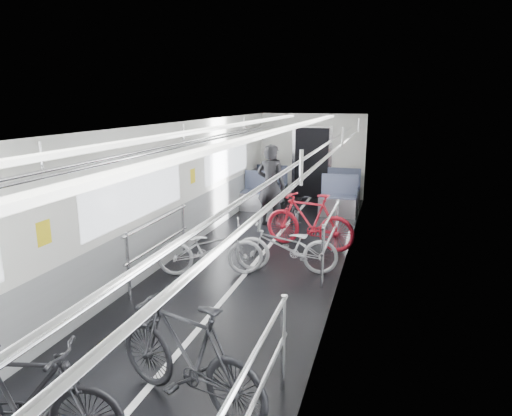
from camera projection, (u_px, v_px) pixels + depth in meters
The scene contains 9 objects.
car_shell at pixel (263, 194), 8.21m from camera, with size 3.02×14.01×2.41m.
bike_left_mid at pixel (24, 398), 3.61m from camera, with size 0.46×1.62×0.98m, color black.
bike_left_far at pixel (210, 248), 7.36m from camera, with size 0.60×1.71×0.90m, color #A4A4A8.
bike_right_near at pixel (188, 354), 4.15m from camera, with size 0.50×1.78×1.07m, color black.
bike_right_mid at pixel (286, 246), 7.45m from camera, with size 0.59×1.70×0.89m, color #B2B3B8.
bike_right_far at pixel (309, 221), 8.68m from camera, with size 0.51×1.79×1.08m, color #B31625.
bike_aisle at pixel (294, 210), 10.04m from camera, with size 0.54×1.55×0.81m, color black.
person_standing at pixel (271, 185), 10.17m from camera, with size 0.67×0.44×1.83m, color black.
person_seated at pixel (271, 174), 12.54m from camera, with size 0.77×0.60×1.58m, color #322D36.
Camera 1 is at (2.15, -5.98, 2.79)m, focal length 32.00 mm.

